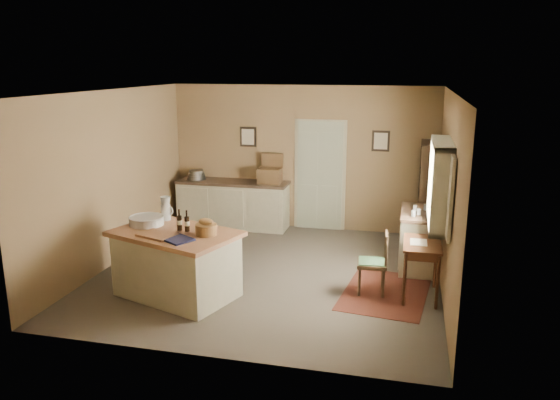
% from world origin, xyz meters
% --- Properties ---
extents(ground, '(5.00, 5.00, 0.00)m').
position_xyz_m(ground, '(0.00, 0.00, 0.00)').
color(ground, brown).
rests_on(ground, ground).
extents(wall_back, '(5.00, 0.10, 2.70)m').
position_xyz_m(wall_back, '(0.00, 2.50, 1.35)').
color(wall_back, olive).
rests_on(wall_back, ground).
extents(wall_front, '(5.00, 0.10, 2.70)m').
position_xyz_m(wall_front, '(0.00, -2.50, 1.35)').
color(wall_front, olive).
rests_on(wall_front, ground).
extents(wall_left, '(0.10, 5.00, 2.70)m').
position_xyz_m(wall_left, '(-2.50, 0.00, 1.35)').
color(wall_left, olive).
rests_on(wall_left, ground).
extents(wall_right, '(0.10, 5.00, 2.70)m').
position_xyz_m(wall_right, '(2.50, 0.00, 1.35)').
color(wall_right, olive).
rests_on(wall_right, ground).
extents(ceiling, '(5.00, 5.00, 0.00)m').
position_xyz_m(ceiling, '(0.00, 0.00, 2.70)').
color(ceiling, silver).
rests_on(ceiling, wall_back).
extents(door, '(0.97, 0.06, 2.11)m').
position_xyz_m(door, '(0.35, 2.47, 1.05)').
color(door, '#A2A78C').
rests_on(door, ground).
extents(framed_prints, '(2.82, 0.02, 0.38)m').
position_xyz_m(framed_prints, '(0.20, 2.48, 1.72)').
color(framed_prints, black).
rests_on(framed_prints, ground).
extents(window, '(0.25, 1.99, 1.12)m').
position_xyz_m(window, '(2.42, -0.20, 1.55)').
color(window, '#BFB596').
rests_on(window, ground).
extents(work_island, '(1.87, 1.52, 1.20)m').
position_xyz_m(work_island, '(-1.02, -1.07, 0.48)').
color(work_island, '#BFB596').
rests_on(work_island, ground).
extents(sideboard, '(2.14, 0.61, 1.18)m').
position_xyz_m(sideboard, '(-1.28, 2.20, 0.48)').
color(sideboard, '#BFB596').
rests_on(sideboard, ground).
extents(rug, '(1.29, 1.72, 0.01)m').
position_xyz_m(rug, '(1.75, -0.34, 0.00)').
color(rug, '#4E2212').
rests_on(rug, ground).
extents(writing_desk, '(0.49, 0.80, 0.82)m').
position_xyz_m(writing_desk, '(2.20, -0.34, 0.66)').
color(writing_desk, '#3A1F11').
rests_on(writing_desk, ground).
extents(desk_chair, '(0.42, 0.42, 0.85)m').
position_xyz_m(desk_chair, '(1.55, -0.36, 0.42)').
color(desk_chair, '#2F2115').
rests_on(desk_chair, ground).
extents(right_cabinet, '(0.62, 1.11, 0.99)m').
position_xyz_m(right_cabinet, '(2.20, 0.78, 0.46)').
color(right_cabinet, '#BFB596').
rests_on(right_cabinet, ground).
extents(shelving_unit, '(0.31, 0.82, 1.83)m').
position_xyz_m(shelving_unit, '(2.35, 1.77, 0.91)').
color(shelving_unit, '#2F2115').
rests_on(shelving_unit, ground).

